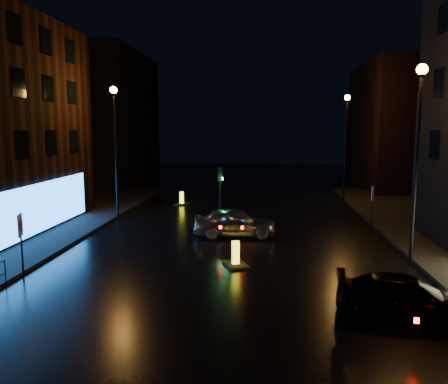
# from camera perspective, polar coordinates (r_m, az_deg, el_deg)

# --- Properties ---
(ground) EXTENTS (120.00, 120.00, 0.00)m
(ground) POSITION_cam_1_polar(r_m,az_deg,el_deg) (14.07, -1.34, -15.97)
(ground) COLOR black
(ground) RESTS_ON ground
(building_far_left) EXTENTS (8.00, 16.00, 14.00)m
(building_far_left) POSITION_cam_1_polar(r_m,az_deg,el_deg) (50.87, -15.10, 9.34)
(building_far_left) COLOR black
(building_far_left) RESTS_ON ground
(building_far_right) EXTENTS (8.00, 14.00, 12.00)m
(building_far_right) POSITION_cam_1_polar(r_m,az_deg,el_deg) (46.75, 22.23, 7.91)
(building_far_right) COLOR black
(building_far_right) RESTS_ON ground
(street_lamp_lfar) EXTENTS (0.44, 0.44, 8.37)m
(street_lamp_lfar) POSITION_cam_1_polar(r_m,az_deg,el_deg) (28.32, -14.05, 7.57)
(street_lamp_lfar) COLOR black
(street_lamp_lfar) RESTS_ON ground
(street_lamp_rnear) EXTENTS (0.44, 0.44, 8.37)m
(street_lamp_rnear) POSITION_cam_1_polar(r_m,az_deg,el_deg) (19.79, 24.01, 6.92)
(street_lamp_rnear) COLOR black
(street_lamp_rnear) RESTS_ON ground
(street_lamp_rfar) EXTENTS (0.44, 0.44, 8.37)m
(street_lamp_rfar) POSITION_cam_1_polar(r_m,az_deg,el_deg) (35.32, 15.65, 7.59)
(street_lamp_rfar) COLOR black
(street_lamp_rfar) RESTS_ON ground
(traffic_signal) EXTENTS (1.40, 2.40, 3.45)m
(traffic_signal) POSITION_cam_1_polar(r_m,az_deg,el_deg) (27.40, -0.51, -2.85)
(traffic_signal) COLOR black
(traffic_signal) RESTS_ON ground
(silver_hatchback) EXTENTS (4.55, 2.04, 1.52)m
(silver_hatchback) POSITION_cam_1_polar(r_m,az_deg,el_deg) (23.72, 1.43, -3.97)
(silver_hatchback) COLOR #9B9EA2
(silver_hatchback) RESTS_ON ground
(dark_sedan) EXTENTS (4.52, 2.30, 1.26)m
(dark_sedan) POSITION_cam_1_polar(r_m,az_deg,el_deg) (14.98, 22.90, -12.52)
(dark_sedan) COLOR black
(dark_sedan) RESTS_ON ground
(bollard_near) EXTENTS (1.26, 1.47, 1.09)m
(bollard_near) POSITION_cam_1_polar(r_m,az_deg,el_deg) (18.74, 1.52, -8.94)
(bollard_near) COLOR black
(bollard_near) RESTS_ON ground
(bollard_far) EXTENTS (1.08, 1.33, 1.00)m
(bollard_far) POSITION_cam_1_polar(r_m,az_deg,el_deg) (33.75, -5.55, -1.27)
(bollard_far) COLOR black
(bollard_far) RESTS_ON ground
(road_sign_left) EXTENTS (0.26, 0.61, 2.58)m
(road_sign_left) POSITION_cam_1_polar(r_m,az_deg,el_deg) (18.36, -25.03, -4.62)
(road_sign_left) COLOR black
(road_sign_left) RESTS_ON ground
(road_sign_right) EXTENTS (0.27, 0.56, 2.42)m
(road_sign_right) POSITION_cam_1_polar(r_m,az_deg,el_deg) (27.17, 18.80, -0.59)
(road_sign_right) COLOR black
(road_sign_right) RESTS_ON ground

